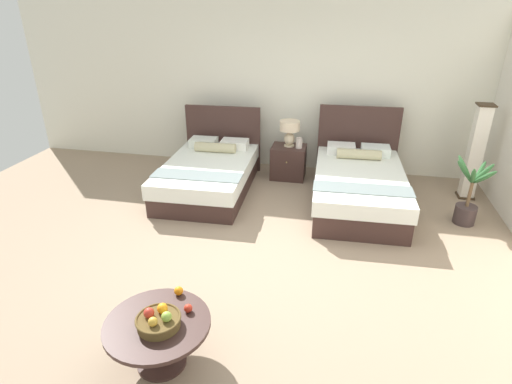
{
  "coord_description": "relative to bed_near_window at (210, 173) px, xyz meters",
  "views": [
    {
      "loc": [
        0.8,
        -4.02,
        2.73
      ],
      "look_at": [
        -0.14,
        0.47,
        0.59
      ],
      "focal_mm": 29.13,
      "sensor_mm": 36.0,
      "label": 1
    }
  ],
  "objects": [
    {
      "name": "coffee_table",
      "position": [
        0.66,
        -3.38,
        0.06
      ],
      "size": [
        0.84,
        0.84,
        0.43
      ],
      "color": "#3C2722",
      "rests_on": "ground"
    },
    {
      "name": "fruit_bowl",
      "position": [
        0.69,
        -3.42,
        0.21
      ],
      "size": [
        0.35,
        0.35,
        0.15
      ],
      "color": "brown",
      "rests_on": "coffee_table"
    },
    {
      "name": "wall_back",
      "position": [
        1.13,
        1.34,
        1.08
      ],
      "size": [
        9.87,
        0.12,
        2.73
      ],
      "primitive_type": "cube",
      "color": "white",
      "rests_on": "ground"
    },
    {
      "name": "vase",
      "position": [
        1.3,
        0.71,
        0.35
      ],
      "size": [
        0.1,
        0.1,
        0.17
      ],
      "color": "beige",
      "rests_on": "nightstand"
    },
    {
      "name": "ground_plane",
      "position": [
        1.13,
        -1.66,
        -0.29
      ],
      "size": [
        9.87,
        9.61,
        0.02
      ],
      "primitive_type": "cube",
      "color": "gray"
    },
    {
      "name": "bed_near_window",
      "position": [
        0.0,
        0.0,
        0.0
      ],
      "size": [
        1.33,
        2.07,
        1.11
      ],
      "color": "#3C2722",
      "rests_on": "ground"
    },
    {
      "name": "bed_near_corner",
      "position": [
        2.25,
        0.0,
        0.01
      ],
      "size": [
        1.33,
        2.21,
        1.21
      ],
      "color": "#3C2722",
      "rests_on": "ground"
    },
    {
      "name": "loose_orange",
      "position": [
        0.7,
        -3.03,
        0.19
      ],
      "size": [
        0.08,
        0.08,
        0.08
      ],
      "color": "orange",
      "rests_on": "coffee_table"
    },
    {
      "name": "potted_palm",
      "position": [
        3.66,
        -0.33,
        0.02
      ],
      "size": [
        0.48,
        0.58,
        0.9
      ],
      "color": "#3D302F",
      "rests_on": "ground"
    },
    {
      "name": "table_lamp",
      "position": [
        1.13,
        0.77,
        0.54
      ],
      "size": [
        0.33,
        0.33,
        0.42
      ],
      "color": "beige",
      "rests_on": "nightstand"
    },
    {
      "name": "loose_apple",
      "position": [
        0.85,
        -3.22,
        0.19
      ],
      "size": [
        0.07,
        0.07,
        0.07
      ],
      "color": "red",
      "rests_on": "coffee_table"
    },
    {
      "name": "nightstand",
      "position": [
        1.13,
        0.75,
        -0.01
      ],
      "size": [
        0.55,
        0.48,
        0.54
      ],
      "color": "#3C2722",
      "rests_on": "ground"
    },
    {
      "name": "floor_lamp_corner",
      "position": [
        3.87,
        0.55,
        0.43
      ],
      "size": [
        0.23,
        0.23,
        1.42
      ],
      "color": "#382919",
      "rests_on": "ground"
    }
  ]
}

